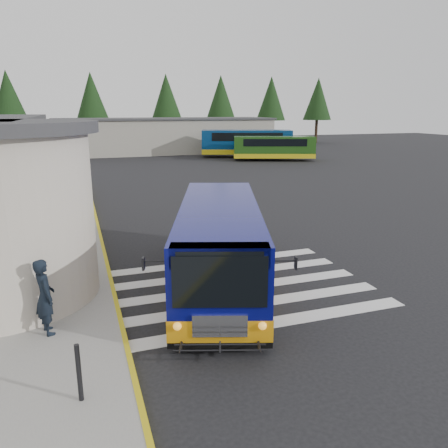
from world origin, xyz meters
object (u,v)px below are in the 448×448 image
object	(u,v)px
far_bus_b	(274,147)
bollard	(79,373)
far_bus_a	(247,142)
transit_bus	(220,248)
pedestrian_a	(45,297)

from	to	relation	value
far_bus_b	bollard	bearing A→B (deg)	169.32
bollard	far_bus_a	bearing A→B (deg)	64.33
transit_bus	bollard	distance (m)	6.21
bollard	far_bus_b	distance (m)	40.06
far_bus_a	transit_bus	bearing A→B (deg)	175.43
bollard	pedestrian_a	bearing A→B (deg)	103.25
pedestrian_a	bollard	xyz separation A→B (m)	(0.67, -2.84, -0.35)
bollard	far_bus_a	world-z (taller)	far_bus_a
transit_bus	bollard	bearing A→B (deg)	-113.97
transit_bus	bollard	xyz separation A→B (m)	(-4.16, -4.59, -0.49)
bollard	far_bus_b	bearing A→B (deg)	59.89
transit_bus	pedestrian_a	world-z (taller)	transit_bus
far_bus_a	far_bus_b	size ratio (longest dim) A/B	1.19
pedestrian_a	far_bus_b	bearing A→B (deg)	-50.39
pedestrian_a	bollard	bearing A→B (deg)	175.99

